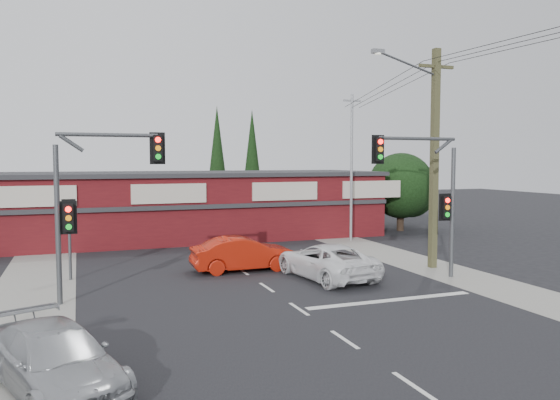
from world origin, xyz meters
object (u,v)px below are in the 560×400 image
object	(u,v)px
red_sedan	(244,254)
shop_building	(175,205)
white_suv	(326,261)
utility_pole	(432,151)
silver_suv	(56,360)

from	to	relation	value
red_sedan	shop_building	xyz separation A→B (m)	(-1.09, 11.61, 1.36)
white_suv	utility_pole	world-z (taller)	utility_pole
white_suv	utility_pole	size ratio (longest dim) A/B	0.53
silver_suv	utility_pole	bearing A→B (deg)	8.10
white_suv	utility_pole	distance (m)	7.17
silver_suv	white_suv	bearing A→B (deg)	18.36
silver_suv	red_sedan	xyz separation A→B (m)	(7.46, 10.98, 0.08)
silver_suv	shop_building	distance (m)	23.51
white_suv	silver_suv	distance (m)	13.21
white_suv	silver_suv	world-z (taller)	white_suv
utility_pole	white_suv	bearing A→B (deg)	-176.92
silver_suv	utility_pole	size ratio (longest dim) A/B	0.48
red_sedan	silver_suv	bearing A→B (deg)	146.21
silver_suv	red_sedan	size ratio (longest dim) A/B	1.02
red_sedan	white_suv	bearing A→B (deg)	-133.17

